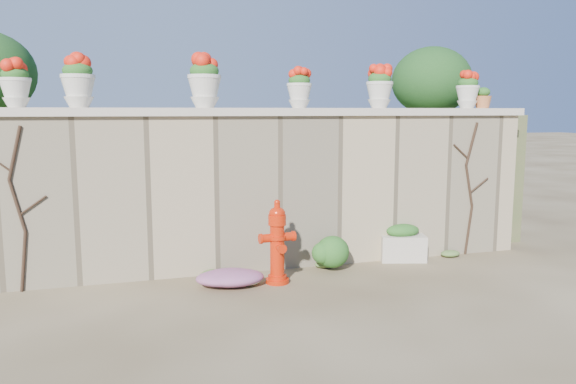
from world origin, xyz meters
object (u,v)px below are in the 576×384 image
object	(u,v)px
planter_box	(402,244)
terracotta_pot	(483,99)
fire_hydrant	(277,242)
urn_pot_0	(15,84)

from	to	relation	value
planter_box	terracotta_pot	world-z (taller)	terracotta_pot
fire_hydrant	urn_pot_0	xyz separation A→B (m)	(-2.86, 0.75, 1.86)
urn_pot_0	terracotta_pot	size ratio (longest dim) A/B	1.84
planter_box	urn_pot_0	distance (m)	5.27
planter_box	urn_pot_0	size ratio (longest dim) A/B	1.29
fire_hydrant	urn_pot_0	world-z (taller)	urn_pot_0
planter_box	terracotta_pot	bearing A→B (deg)	26.30
fire_hydrant	planter_box	xyz separation A→B (m)	(1.95, 0.50, -0.27)
fire_hydrant	terracotta_pot	size ratio (longest dim) A/B	3.47
fire_hydrant	terracotta_pot	bearing A→B (deg)	8.62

